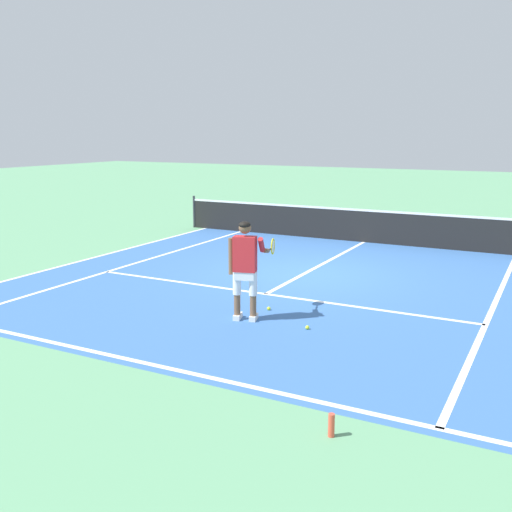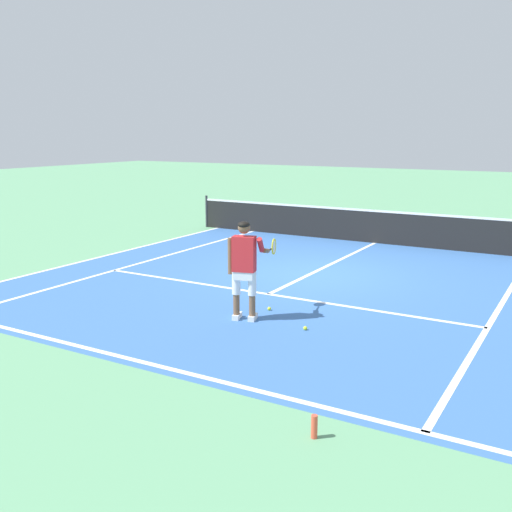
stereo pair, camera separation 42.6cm
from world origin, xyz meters
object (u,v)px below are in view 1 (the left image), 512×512
(tennis_ball_near_feet, at_px, (269,308))
(tennis_ball_by_baseline, at_px, (307,327))
(tennis_player, at_px, (246,264))
(water_bottle, at_px, (331,425))

(tennis_ball_near_feet, relative_size, tennis_ball_by_baseline, 1.00)
(tennis_player, relative_size, tennis_ball_near_feet, 25.95)
(tennis_player, distance_m, tennis_ball_by_baseline, 1.49)
(tennis_ball_by_baseline, bearing_deg, water_bottle, -63.05)
(tennis_player, distance_m, water_bottle, 4.18)
(tennis_ball_near_feet, height_order, water_bottle, water_bottle)
(water_bottle, bearing_deg, tennis_ball_near_feet, 124.80)
(tennis_player, bearing_deg, tennis_ball_by_baseline, 0.67)
(tennis_ball_near_feet, distance_m, tennis_ball_by_baseline, 1.22)
(tennis_ball_by_baseline, bearing_deg, tennis_ball_near_feet, 147.60)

